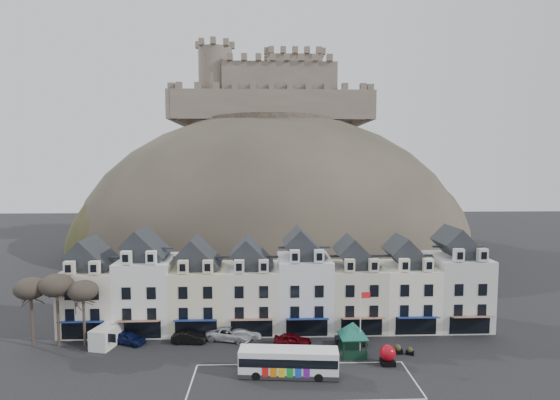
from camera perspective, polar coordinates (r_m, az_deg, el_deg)
The scene contains 21 objects.
ground at distance 45.51m, azimuth 0.47°, elevation -23.32°, with size 300.00×300.00×0.00m, color black.
coach_bay_markings at distance 46.74m, azimuth 3.05°, elevation -22.52°, with size 22.00×7.50×0.01m, color silver.
townhouse_terrace at distance 58.38m, azimuth -0.08°, elevation -11.25°, with size 54.40×9.35×11.80m.
castle_hill at distance 111.16m, azimuth -0.44°, elevation -6.25°, with size 100.00×76.00×68.00m.
castle at distance 117.55m, azimuth -0.93°, elevation 13.99°, with size 50.20×22.20×22.00m.
tree_left_far at distance 59.28m, azimuth -29.81°, elevation -10.05°, with size 3.61×3.61×8.24m.
tree_left_mid at distance 57.87m, azimuth -27.15°, elevation -9.94°, with size 3.78×3.78×8.64m.
tree_left_near at distance 56.86m, azimuth -24.34°, elevation -10.81°, with size 3.43×3.43×7.84m.
bus at distance 46.93m, azimuth 1.12°, elevation -20.27°, with size 10.15×3.19×2.82m.
bus_shelter at distance 51.39m, azimuth 9.49°, elevation -16.34°, with size 6.02×6.02×3.82m.
red_buoy at distance 50.72m, azimuth 13.89°, elevation -19.01°, with size 1.72×1.72×2.12m.
flagpole at distance 50.38m, azimuth 10.56°, elevation -15.09°, with size 1.11×0.12×7.66m.
white_van at distance 57.99m, azimuth -21.37°, elevation -16.00°, with size 3.35×5.48×2.33m.
planter_west at distance 53.84m, azimuth 16.60°, elevation -18.38°, with size 0.99×0.76×0.88m.
planter_east at distance 53.67m, azimuth 15.10°, elevation -18.32°, with size 1.13×0.76×1.08m.
car_navy at distance 57.35m, azimuth -19.15°, elevation -16.65°, with size 1.70×4.23×1.44m, color #0C143D.
car_black at distance 55.71m, azimuth -11.79°, elevation -17.19°, with size 1.43×4.11×1.35m, color black.
car_silver at distance 55.89m, azimuth -6.60°, elevation -16.93°, with size 2.58×5.51×1.56m, color silver.
car_white at distance 56.08m, azimuth -4.79°, elevation -16.99°, with size 1.79×4.40×1.28m, color white.
car_maroon at distance 53.86m, azimuth 1.65°, elevation -17.80°, with size 1.77×4.40×1.50m, color #4E040A.
car_charcoal at distance 54.74m, azimuth 9.23°, elevation -17.62°, with size 1.32×3.80×1.25m, color black.
Camera 1 is at (-1.77, -40.09, 21.47)m, focal length 28.00 mm.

